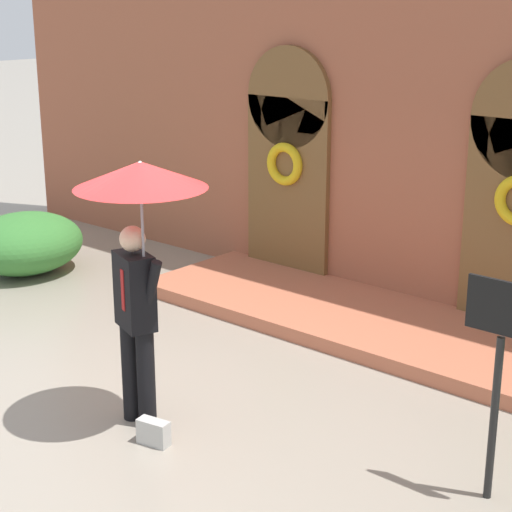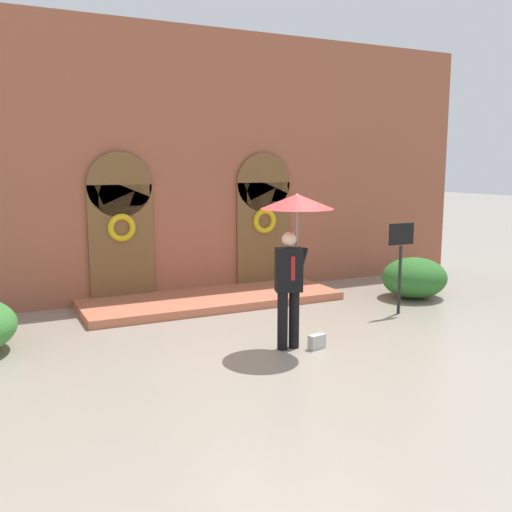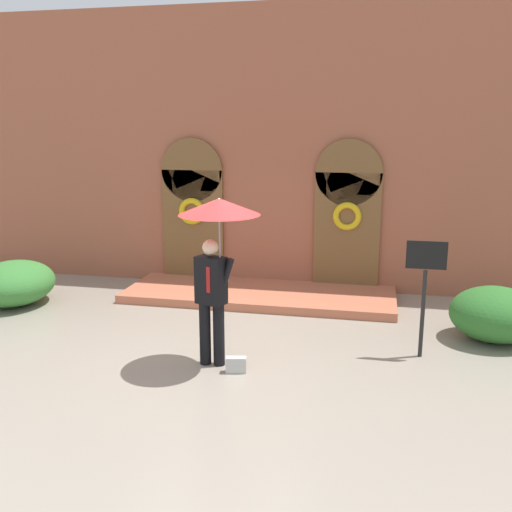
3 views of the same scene
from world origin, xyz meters
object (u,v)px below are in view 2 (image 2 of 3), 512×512
object	(u,v)px
person_with_umbrella	(295,224)
shrub_right	(414,278)
sign_post	(401,253)
handbag	(317,342)

from	to	relation	value
person_with_umbrella	shrub_right	bearing A→B (deg)	24.56
person_with_umbrella	sign_post	xyz separation A→B (m)	(2.79, 0.90, -0.75)
handbag	shrub_right	size ratio (longest dim) A/B	0.20
person_with_umbrella	handbag	xyz separation A→B (m)	(0.30, -0.20, -1.80)
person_with_umbrella	sign_post	distance (m)	3.03
sign_post	person_with_umbrella	bearing A→B (deg)	-162.15
shrub_right	sign_post	bearing A→B (deg)	-142.11
handbag	sign_post	distance (m)	2.93
person_with_umbrella	sign_post	size ratio (longest dim) A/B	1.37
handbag	person_with_umbrella	bearing A→B (deg)	134.66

